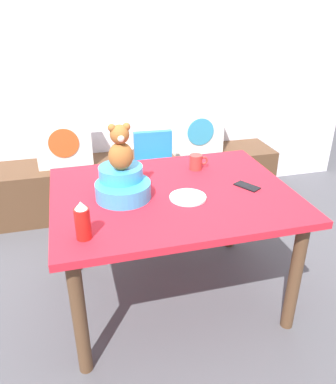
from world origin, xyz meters
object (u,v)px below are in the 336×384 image
at_px(dinner_plate_near, 188,197).
at_px(cell_phone, 247,186).
at_px(dining_table, 173,206).
at_px(teddy_bear, 120,148).
at_px(infant_seat_teal, 122,185).
at_px(pillow_floral_right, 198,130).
at_px(pillow_floral_left, 64,141).
at_px(coffee_mug, 196,162).
at_px(ketchup_bottle, 83,221).
at_px(highchair, 156,170).
at_px(book_stack, 152,154).

distance_m(dinner_plate_near, cell_phone, 0.37).
distance_m(dining_table, teddy_bear, 0.46).
xyz_separation_m(infant_seat_teal, cell_phone, (0.71, -0.07, -0.07)).
height_order(pillow_floral_right, teddy_bear, teddy_bear).
xyz_separation_m(pillow_floral_left, teddy_bear, (0.30, -1.23, 0.34)).
height_order(infant_seat_teal, coffee_mug, infant_seat_teal).
xyz_separation_m(dinner_plate_near, cell_phone, (0.37, 0.05, -0.00)).
relative_size(pillow_floral_right, infant_seat_teal, 1.33).
relative_size(ketchup_bottle, dinner_plate_near, 0.92).
bearing_deg(teddy_bear, highchair, 65.21).
relative_size(pillow_floral_left, dining_table, 0.33).
bearing_deg(pillow_floral_left, ketchup_bottle, -87.66).
distance_m(highchair, cell_phone, 0.97).
distance_m(pillow_floral_left, highchair, 0.81).
height_order(book_stack, dining_table, dining_table).
distance_m(teddy_bear, cell_phone, 0.76).
distance_m(book_stack, cell_phone, 1.37).
height_order(pillow_floral_right, highchair, pillow_floral_right).
relative_size(pillow_floral_right, teddy_bear, 1.76).
relative_size(dining_table, cell_phone, 9.24).
height_order(teddy_bear, ketchup_bottle, teddy_bear).
height_order(dining_table, infant_seat_teal, infant_seat_teal).
distance_m(pillow_floral_right, teddy_bear, 1.54).
relative_size(pillow_floral_right, ketchup_bottle, 2.38).
bearing_deg(coffee_mug, pillow_floral_left, 129.70).
relative_size(pillow_floral_right, book_stack, 2.20).
xyz_separation_m(infant_seat_teal, dinner_plate_near, (0.33, -0.11, -0.07)).
height_order(pillow_floral_left, dining_table, pillow_floral_left).
xyz_separation_m(pillow_floral_left, coffee_mug, (0.81, -0.97, 0.11)).
height_order(pillow_floral_left, highchair, pillow_floral_left).
bearing_deg(book_stack, dinner_plate_near, -94.32).
bearing_deg(cell_phone, coffee_mug, 91.75).
relative_size(highchair, infant_seat_teal, 2.39).
distance_m(pillow_floral_right, dinner_plate_near, 1.44).
relative_size(book_stack, cell_phone, 1.39).
height_order(pillow_floral_left, teddy_bear, teddy_bear).
distance_m(teddy_bear, ketchup_bottle, 0.47).
xyz_separation_m(highchair, ketchup_bottle, (-0.61, -1.18, 0.31)).
distance_m(book_stack, dinner_plate_near, 1.39).
bearing_deg(pillow_floral_left, teddy_bear, -76.36).
bearing_deg(infant_seat_teal, dinner_plate_near, -18.74).
height_order(teddy_bear, dinner_plate_near, teddy_bear).
bearing_deg(ketchup_bottle, infant_seat_teal, 57.26).
distance_m(pillow_floral_right, infant_seat_teal, 1.50).
bearing_deg(coffee_mug, dining_table, -130.18).
bearing_deg(highchair, cell_phone, -69.35).
height_order(pillow_floral_left, ketchup_bottle, ketchup_bottle).
bearing_deg(highchair, pillow_floral_right, 40.86).
bearing_deg(teddy_bear, book_stack, 70.69).
relative_size(teddy_bear, ketchup_bottle, 1.35).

